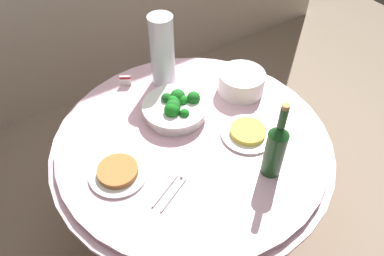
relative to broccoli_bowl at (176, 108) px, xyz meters
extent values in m
plane|color=gray|center=(-0.01, -0.14, -0.78)|extent=(6.00, 6.00, 0.00)
cylinder|color=maroon|center=(-0.01, -0.14, -0.44)|extent=(1.01, 1.01, 0.69)
cylinder|color=#E0B2C6|center=(-0.01, -0.14, -0.08)|extent=(1.16, 1.16, 0.02)
cylinder|color=#E0B2C6|center=(-0.01, -0.14, -0.06)|extent=(1.10, 1.10, 0.03)
cylinder|color=white|center=(0.00, 0.00, -0.02)|extent=(0.26, 0.26, 0.05)
cylinder|color=white|center=(0.00, 0.00, 0.01)|extent=(0.28, 0.28, 0.01)
sphere|color=#196E1E|center=(0.03, 0.03, 0.03)|extent=(0.06, 0.06, 0.06)
sphere|color=#196E1E|center=(0.00, -0.07, 0.02)|extent=(0.04, 0.04, 0.04)
sphere|color=#19611E|center=(0.00, 0.00, 0.03)|extent=(0.04, 0.04, 0.04)
sphere|color=#19821E|center=(-0.03, -0.03, 0.03)|extent=(0.07, 0.07, 0.07)
sphere|color=#19641E|center=(-0.03, -0.02, 0.04)|extent=(0.07, 0.07, 0.07)
sphere|color=#197B1E|center=(0.00, 0.01, 0.03)|extent=(0.05, 0.05, 0.05)
sphere|color=#19791E|center=(0.04, 0.00, 0.02)|extent=(0.05, 0.05, 0.05)
sphere|color=#19681E|center=(0.08, -0.02, 0.03)|extent=(0.06, 0.06, 0.06)
sphere|color=#19761E|center=(-0.02, -0.03, 0.02)|extent=(0.04, 0.04, 0.04)
sphere|color=#19681E|center=(0.00, 0.00, 0.03)|extent=(0.04, 0.04, 0.04)
sphere|color=#195A1E|center=(-0.01, 0.05, 0.03)|extent=(0.05, 0.05, 0.05)
cylinder|color=white|center=(0.34, -0.02, -0.04)|extent=(0.21, 0.21, 0.01)
cylinder|color=white|center=(0.34, -0.02, -0.03)|extent=(0.21, 0.21, 0.01)
cylinder|color=white|center=(0.34, -0.02, -0.02)|extent=(0.21, 0.21, 0.01)
cylinder|color=white|center=(0.34, -0.02, -0.01)|extent=(0.21, 0.21, 0.01)
cylinder|color=white|center=(0.34, -0.02, 0.00)|extent=(0.21, 0.21, 0.01)
cylinder|color=white|center=(0.34, -0.02, 0.01)|extent=(0.21, 0.21, 0.01)
cylinder|color=white|center=(0.34, -0.02, 0.02)|extent=(0.21, 0.21, 0.01)
cylinder|color=white|center=(0.34, -0.02, 0.03)|extent=(0.21, 0.21, 0.01)
cylinder|color=white|center=(0.34, -0.02, 0.04)|extent=(0.21, 0.21, 0.01)
cylinder|color=white|center=(0.34, -0.02, 0.05)|extent=(0.21, 0.21, 0.01)
cylinder|color=#1B491E|center=(0.15, -0.45, 0.06)|extent=(0.07, 0.07, 0.20)
cone|color=#1B491E|center=(0.15, -0.45, 0.18)|extent=(0.07, 0.07, 0.04)
cylinder|color=#1B491E|center=(0.15, -0.45, 0.24)|extent=(0.03, 0.03, 0.08)
cylinder|color=#B2844C|center=(0.15, -0.45, 0.28)|extent=(0.03, 0.03, 0.02)
cylinder|color=silver|center=(0.07, 0.23, 0.13)|extent=(0.11, 0.11, 0.34)
sphere|color=#E5B26B|center=(0.09, 0.23, 0.00)|extent=(0.06, 0.06, 0.06)
sphere|color=#E5B26B|center=(0.06, 0.25, 0.00)|extent=(0.06, 0.06, 0.06)
sphere|color=#E5B26B|center=(0.06, 0.21, 0.00)|extent=(0.06, 0.06, 0.06)
sphere|color=#72C64C|center=(0.09, 0.24, 0.05)|extent=(0.06, 0.06, 0.06)
sphere|color=#72C64C|center=(0.05, 0.24, 0.05)|extent=(0.06, 0.06, 0.06)
sphere|color=#72C64C|center=(0.08, 0.21, 0.05)|extent=(0.06, 0.06, 0.06)
sphere|color=red|center=(0.08, 0.25, 0.10)|extent=(0.06, 0.06, 0.06)
sphere|color=red|center=(0.05, 0.23, 0.10)|extent=(0.06, 0.06, 0.06)
sphere|color=red|center=(0.09, 0.22, 0.10)|extent=(0.06, 0.06, 0.06)
sphere|color=#E5B26B|center=(0.07, 0.25, 0.16)|extent=(0.06, 0.06, 0.06)
sphere|color=#E5B26B|center=(0.06, 0.22, 0.16)|extent=(0.06, 0.06, 0.06)
sphere|color=#E5B26B|center=(0.09, 0.23, 0.16)|extent=(0.06, 0.06, 0.06)
cylinder|color=silver|center=(-0.22, -0.35, -0.04)|extent=(0.15, 0.08, 0.01)
cylinder|color=silver|center=(-0.23, -0.31, -0.04)|extent=(0.15, 0.08, 0.01)
sphere|color=silver|center=(-0.15, -0.30, -0.04)|extent=(0.01, 0.01, 0.01)
cylinder|color=white|center=(-0.34, -0.16, -0.04)|extent=(0.22, 0.22, 0.01)
cylinder|color=#B77038|center=(-0.34, -0.16, -0.02)|extent=(0.15, 0.15, 0.02)
cylinder|color=white|center=(0.19, -0.26, -0.04)|extent=(0.22, 0.22, 0.01)
cylinder|color=#F2D14C|center=(0.19, -0.26, -0.02)|extent=(0.15, 0.15, 0.02)
cube|color=white|center=(-0.09, 0.30, -0.02)|extent=(0.05, 0.03, 0.05)
cube|color=maroon|center=(-0.09, 0.30, 0.00)|extent=(0.05, 0.03, 0.01)
camera|label=1|loc=(-0.56, -1.01, 1.08)|focal=34.84mm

